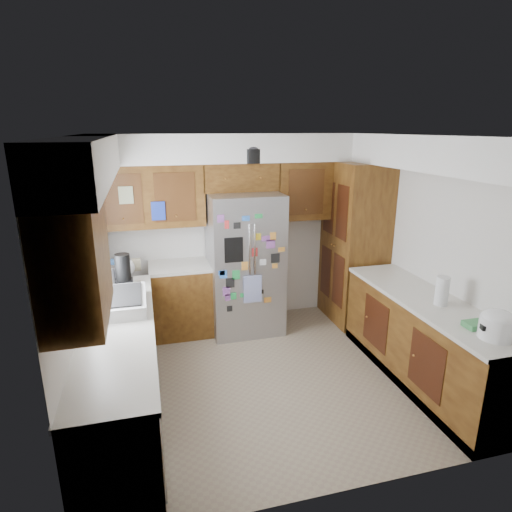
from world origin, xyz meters
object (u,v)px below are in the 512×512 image
Objects in this scene: fridge at (245,263)px; rice_cooker at (497,324)px; pantry at (354,244)px; paper_towel at (442,291)px.

rice_cooker is at bearing -59.28° from fridge.
rice_cooker is (-0.00, -2.47, -0.03)m from pantry.
rice_cooker is 0.99× the size of paper_towel.
pantry is 1.51m from fridge.
fridge is (-1.50, 0.05, -0.17)m from pantry.
pantry is at bearing 90.56° from paper_towel.
fridge reaches higher than rice_cooker.
rice_cooker is (1.50, -2.52, 0.14)m from fridge.
paper_towel is (0.02, 0.70, 0.02)m from rice_cooker.
rice_cooker is at bearing -91.46° from paper_towel.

